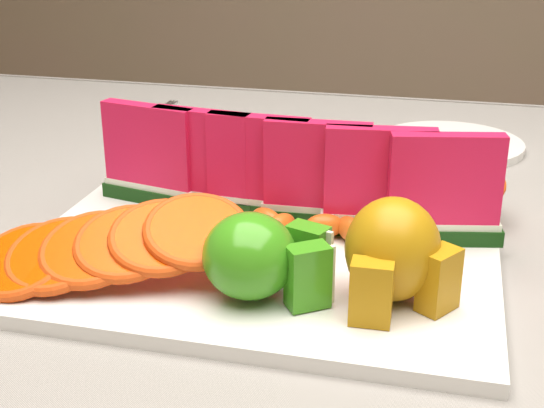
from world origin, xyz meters
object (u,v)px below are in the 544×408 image
Objects in this scene: fork at (149,119)px; pear_cluster at (394,253)px; side_plate at (450,144)px; platter at (258,256)px; apple_cluster at (260,257)px.

pear_cluster is at bearing -50.08° from fork.
pear_cluster reaches higher than side_plate.
platter is at bearing -112.38° from side_plate.
side_plate is 0.42m from fork.
platter is 2.05× the size of fork.
pear_cluster is at bearing -94.43° from side_plate.
platter is 0.14m from pear_cluster.
fork is (-0.41, 0.03, -0.00)m from side_plate.
pear_cluster is at bearing 10.85° from apple_cluster.
pear_cluster is at bearing -26.61° from platter.
apple_cluster is at bearing -74.43° from platter.
platter is at bearing -56.44° from fork.
apple_cluster reaches higher than fork.
fork is at bearing 120.97° from apple_cluster.
side_plate is (0.13, 0.45, -0.04)m from apple_cluster.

